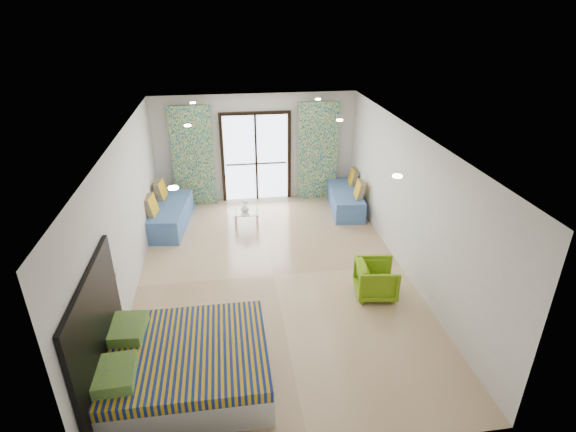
{
  "coord_description": "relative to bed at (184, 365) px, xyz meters",
  "views": [
    {
      "loc": [
        -0.75,
        -7.12,
        4.69
      ],
      "look_at": [
        0.3,
        0.16,
        1.15
      ],
      "focal_mm": 28.0,
      "sensor_mm": 36.0,
      "label": 1
    }
  ],
  "objects": [
    {
      "name": "floor",
      "position": [
        1.48,
        2.46,
        -0.32
      ],
      "size": [
        5.0,
        7.5,
        0.01
      ],
      "primitive_type": null,
      "color": "tan",
      "rests_on": "ground"
    },
    {
      "name": "ceiling",
      "position": [
        1.48,
        2.46,
        2.38
      ],
      "size": [
        5.0,
        7.5,
        0.01
      ],
      "primitive_type": null,
      "color": "silver",
      "rests_on": "ground"
    },
    {
      "name": "wall_back",
      "position": [
        1.48,
        6.21,
        1.03
      ],
      "size": [
        5.0,
        0.01,
        2.7
      ],
      "primitive_type": null,
      "color": "silver",
      "rests_on": "ground"
    },
    {
      "name": "wall_front",
      "position": [
        1.48,
        -1.29,
        1.03
      ],
      "size": [
        5.0,
        0.01,
        2.7
      ],
      "primitive_type": null,
      "color": "silver",
      "rests_on": "ground"
    },
    {
      "name": "wall_left",
      "position": [
        -1.02,
        2.46,
        1.03
      ],
      "size": [
        0.01,
        7.5,
        2.7
      ],
      "primitive_type": null,
      "color": "silver",
      "rests_on": "ground"
    },
    {
      "name": "wall_right",
      "position": [
        3.98,
        2.46,
        1.03
      ],
      "size": [
        0.01,
        7.5,
        2.7
      ],
      "primitive_type": null,
      "color": "silver",
      "rests_on": "ground"
    },
    {
      "name": "balcony_door",
      "position": [
        1.48,
        6.18,
        0.94
      ],
      "size": [
        1.76,
        0.08,
        2.28
      ],
      "color": "black",
      "rests_on": "floor"
    },
    {
      "name": "balcony_rail",
      "position": [
        1.48,
        6.19,
        0.63
      ],
      "size": [
        1.52,
        0.03,
        0.04
      ],
      "primitive_type": "cube",
      "color": "#595451",
      "rests_on": "balcony_door"
    },
    {
      "name": "curtain_left",
      "position": [
        -0.07,
        6.03,
        0.93
      ],
      "size": [
        1.0,
        0.1,
        2.5
      ],
      "primitive_type": "cube",
      "color": "silver",
      "rests_on": "floor"
    },
    {
      "name": "curtain_right",
      "position": [
        3.03,
        6.03,
        0.93
      ],
      "size": [
        1.0,
        0.1,
        2.5
      ],
      "primitive_type": "cube",
      "color": "silver",
      "rests_on": "floor"
    },
    {
      "name": "downlight_a",
      "position": [
        0.08,
        0.46,
        2.35
      ],
      "size": [
        0.12,
        0.12,
        0.02
      ],
      "primitive_type": "cylinder",
      "color": "#FFE0B2",
      "rests_on": "ceiling"
    },
    {
      "name": "downlight_b",
      "position": [
        2.88,
        0.46,
        2.35
      ],
      "size": [
        0.12,
        0.12,
        0.02
      ],
      "primitive_type": "cylinder",
      "color": "#FFE0B2",
      "rests_on": "ceiling"
    },
    {
      "name": "downlight_c",
      "position": [
        0.08,
        3.46,
        2.35
      ],
      "size": [
        0.12,
        0.12,
        0.02
      ],
      "primitive_type": "cylinder",
      "color": "#FFE0B2",
      "rests_on": "ceiling"
    },
    {
      "name": "downlight_d",
      "position": [
        2.88,
        3.46,
        2.35
      ],
      "size": [
        0.12,
        0.12,
        0.02
      ],
      "primitive_type": "cylinder",
      "color": "#FFE0B2",
      "rests_on": "ceiling"
    },
    {
      "name": "downlight_e",
      "position": [
        0.08,
        5.46,
        2.35
      ],
      "size": [
        0.12,
        0.12,
        0.02
      ],
      "primitive_type": "cylinder",
      "color": "#FFE0B2",
      "rests_on": "ceiling"
    },
    {
      "name": "downlight_f",
      "position": [
        2.88,
        5.46,
        2.35
      ],
      "size": [
        0.12,
        0.12,
        0.02
      ],
      "primitive_type": "cylinder",
      "color": "#FFE0B2",
      "rests_on": "ceiling"
    },
    {
      "name": "headboard",
      "position": [
        -0.98,
        0.0,
        0.73
      ],
      "size": [
        0.06,
        2.1,
        1.5
      ],
      "primitive_type": "cube",
      "color": "black",
      "rests_on": "floor"
    },
    {
      "name": "switch_plate",
      "position": [
        -0.99,
        1.25,
        0.73
      ],
      "size": [
        0.02,
        0.1,
        0.1
      ],
      "primitive_type": "cube",
      "color": "silver",
      "rests_on": "wall_left"
    },
    {
      "name": "bed",
      "position": [
        0.0,
        0.0,
        0.0
      ],
      "size": [
        2.18,
        1.78,
        0.75
      ],
      "color": "silver",
      "rests_on": "floor"
    },
    {
      "name": "daybed_left",
      "position": [
        -0.64,
        4.85,
        -0.02
      ],
      "size": [
        0.96,
        1.97,
        0.94
      ],
      "rotation": [
        0.0,
        0.0,
        -0.12
      ],
      "color": "#4569A5",
      "rests_on": "floor"
    },
    {
      "name": "daybed_right",
      "position": [
        3.6,
        5.2,
        -0.04
      ],
      "size": [
        0.88,
        1.86,
        0.89
      ],
      "rotation": [
        0.0,
        0.0,
        -0.1
      ],
      "color": "#4569A5",
      "rests_on": "floor"
    },
    {
      "name": "coffee_table",
      "position": [
        1.11,
        4.64,
        0.01
      ],
      "size": [
        0.59,
        0.59,
        0.64
      ],
      "rotation": [
        0.0,
        0.0,
        -0.05
      ],
      "color": "silver",
      "rests_on": "floor"
    },
    {
      "name": "vase",
      "position": [
        1.08,
        4.58,
        0.15
      ],
      "size": [
        0.24,
        0.24,
        0.19
      ],
      "primitive_type": "imported",
      "rotation": [
        0.0,
        0.0,
        -0.33
      ],
      "color": "white",
      "rests_on": "coffee_table"
    },
    {
      "name": "armchair",
      "position": [
        3.18,
        1.6,
        0.03
      ],
      "size": [
        0.72,
        0.75,
        0.7
      ],
      "primitive_type": "imported",
      "rotation": [
        0.0,
        0.0,
        1.44
      ],
      "color": "#74A014",
      "rests_on": "floor"
    }
  ]
}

